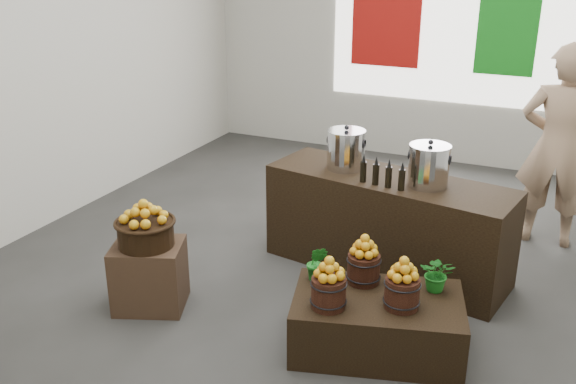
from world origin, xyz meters
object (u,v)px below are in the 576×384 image
at_px(stock_pot_left, 346,150).
at_px(stock_pot_center, 429,167).
at_px(shopper, 558,147).
at_px(wicker_basket, 146,233).
at_px(counter, 387,224).
at_px(crate, 150,275).
at_px(display_table, 377,323).

bearing_deg(stock_pot_left, stock_pot_center, -9.97).
xyz_separation_m(stock_pot_center, shopper, (0.91, 1.27, -0.07)).
xyz_separation_m(wicker_basket, counter, (1.52, 1.37, -0.20)).
bearing_deg(shopper, crate, 41.06).
height_order(crate, shopper, shopper).
bearing_deg(shopper, wicker_basket, 41.06).
xyz_separation_m(counter, stock_pot_center, (0.33, -0.06, 0.59)).
xyz_separation_m(crate, shopper, (2.76, 2.58, 0.69)).
relative_size(wicker_basket, stock_pot_center, 1.31).
bearing_deg(crate, shopper, 43.10).
bearing_deg(stock_pot_center, stock_pot_left, 170.03).
xyz_separation_m(crate, stock_pot_center, (1.85, 1.32, 0.76)).
bearing_deg(stock_pot_left, shopper, 34.22).
distance_m(stock_pot_center, shopper, 1.56).
relative_size(crate, counter, 0.25).
height_order(stock_pot_center, shopper, shopper).
distance_m(counter, stock_pot_left, 0.74).
height_order(counter, shopper, shopper).
bearing_deg(counter, shopper, 54.21).
distance_m(crate, counter, 2.05).
distance_m(wicker_basket, stock_pot_center, 2.30).
bearing_deg(stock_pot_center, crate, -144.56).
bearing_deg(stock_pot_center, shopper, 54.29).
relative_size(stock_pot_center, shopper, 0.17).
distance_m(crate, wicker_basket, 0.36).
height_order(crate, wicker_basket, wicker_basket).
relative_size(crate, stock_pot_center, 1.64).
xyz_separation_m(wicker_basket, stock_pot_center, (1.85, 1.32, 0.39)).
bearing_deg(crate, counter, 42.15).
height_order(display_table, stock_pot_left, stock_pot_left).
bearing_deg(shopper, display_table, 66.28).
bearing_deg(crate, stock_pot_left, 52.97).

